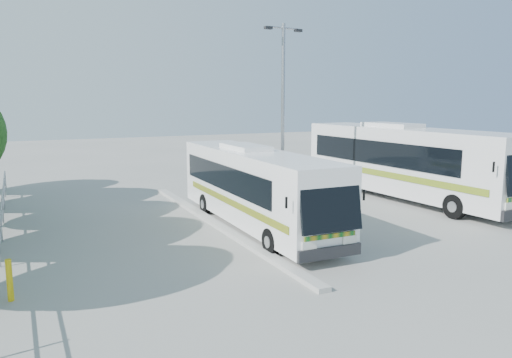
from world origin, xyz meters
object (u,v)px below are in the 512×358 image
coach_adjacent (406,161)px  bollard (10,280)px  coach_main (255,186)px  lamppost (283,107)px

coach_adjacent → bollard: bearing=-165.2°
bollard → coach_main: bearing=24.2°
coach_main → coach_adjacent: size_ratio=0.84×
coach_main → coach_adjacent: 9.40m
coach_main → bollard: 9.60m
coach_main → lamppost: size_ratio=1.30×
coach_adjacent → lamppost: 6.95m
lamppost → coach_main: bearing=-140.2°
coach_main → coach_adjacent: coach_adjacent is taller
coach_adjacent → bollard: 18.86m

